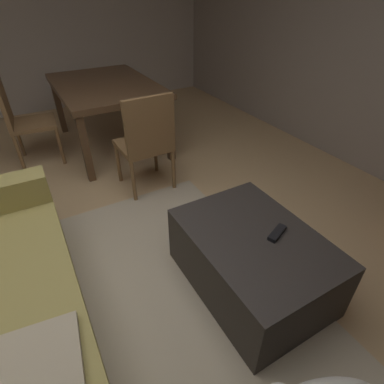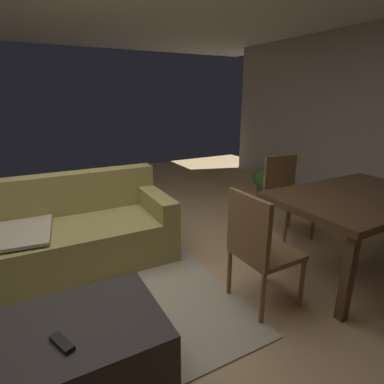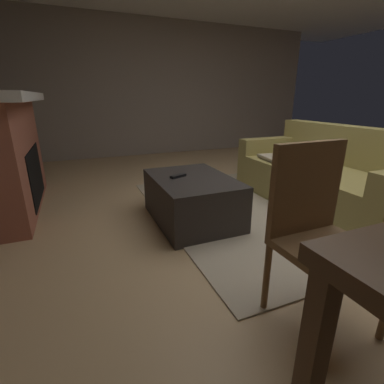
% 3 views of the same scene
% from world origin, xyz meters
% --- Properties ---
extents(floor, '(9.26, 9.26, 0.00)m').
position_xyz_m(floor, '(0.00, 0.00, 0.00)').
color(floor, tan).
extents(area_rug, '(2.60, 2.00, 0.01)m').
position_xyz_m(area_rug, '(-0.40, -0.20, 0.01)').
color(area_rug, tan).
rests_on(area_rug, ground).
extents(ottoman_coffee_table, '(0.97, 0.69, 0.43)m').
position_xyz_m(ottoman_coffee_table, '(-0.40, -0.93, 0.21)').
color(ottoman_coffee_table, '#2D2826').
rests_on(ottoman_coffee_table, ground).
extents(tv_remote, '(0.11, 0.17, 0.02)m').
position_xyz_m(tv_remote, '(-0.45, -1.05, 0.44)').
color(tv_remote, black).
rests_on(tv_remote, ottoman_coffee_table).
extents(dining_table, '(1.52, 1.02, 0.74)m').
position_xyz_m(dining_table, '(2.12, -0.81, 0.66)').
color(dining_table, '#513823').
rests_on(dining_table, ground).
extents(dining_chair_west, '(0.45, 0.45, 0.93)m').
position_xyz_m(dining_chair_west, '(0.97, -0.81, 0.52)').
color(dining_chair_west, brown).
rests_on(dining_chair_west, ground).
extents(dining_chair_north, '(0.47, 0.47, 0.93)m').
position_xyz_m(dining_chair_north, '(2.13, 0.09, 0.52)').
color(dining_chair_north, brown).
rests_on(dining_chair_north, ground).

